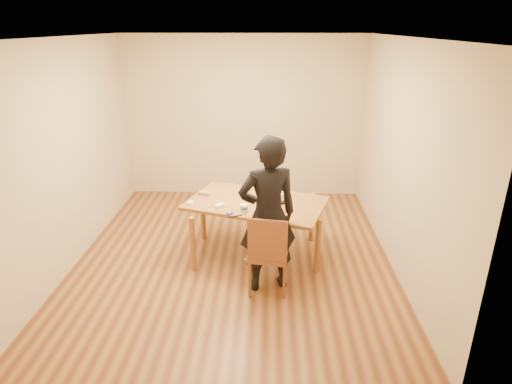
{
  "coord_description": "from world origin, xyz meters",
  "views": [
    {
      "loc": [
        0.44,
        -4.91,
        2.83
      ],
      "look_at": [
        0.28,
        -0.0,
        0.9
      ],
      "focal_mm": 30.0,
      "sensor_mm": 36.0,
      "label": 1
    }
  ],
  "objects_px": {
    "cake_plate": "(276,199)",
    "dining_table": "(256,203)",
    "dining_chair": "(267,253)",
    "person": "(268,215)",
    "cake": "(276,196)"
  },
  "relations": [
    {
      "from": "dining_chair",
      "to": "person",
      "type": "distance_m",
      "value": 0.45
    },
    {
      "from": "cake",
      "to": "cake_plate",
      "type": "bearing_deg",
      "value": 0.0
    },
    {
      "from": "dining_chair",
      "to": "cake",
      "type": "height_order",
      "value": "cake"
    },
    {
      "from": "dining_table",
      "to": "cake",
      "type": "relative_size",
      "value": 7.19
    },
    {
      "from": "person",
      "to": "dining_table",
      "type": "bearing_deg",
      "value": -95.06
    },
    {
      "from": "cake",
      "to": "dining_table",
      "type": "bearing_deg",
      "value": -168.57
    },
    {
      "from": "dining_chair",
      "to": "person",
      "type": "relative_size",
      "value": 0.25
    },
    {
      "from": "cake_plate",
      "to": "cake",
      "type": "distance_m",
      "value": 0.05
    },
    {
      "from": "dining_table",
      "to": "dining_chair",
      "type": "distance_m",
      "value": 0.84
    },
    {
      "from": "cake_plate",
      "to": "dining_table",
      "type": "bearing_deg",
      "value": -168.57
    },
    {
      "from": "cake_plate",
      "to": "person",
      "type": "xyz_separation_m",
      "value": [
        -0.1,
        -0.78,
        0.13
      ]
    },
    {
      "from": "cake",
      "to": "person",
      "type": "bearing_deg",
      "value": -97.35
    },
    {
      "from": "dining_table",
      "to": "dining_chair",
      "type": "height_order",
      "value": "dining_table"
    },
    {
      "from": "dining_chair",
      "to": "cake",
      "type": "distance_m",
      "value": 0.91
    },
    {
      "from": "person",
      "to": "cake",
      "type": "bearing_deg",
      "value": -114.02
    }
  ]
}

